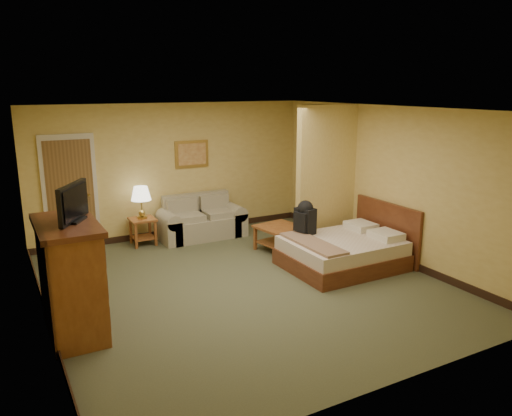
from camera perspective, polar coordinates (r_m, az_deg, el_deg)
floor at (r=7.60m, az=-1.38°, el=-8.75°), size 6.00×6.00×0.00m
ceiling at (r=7.02m, az=-1.51°, el=11.24°), size 6.00×6.00×0.00m
back_wall at (r=9.91m, az=-9.39°, el=4.26°), size 5.50×0.02×2.60m
left_wall at (r=6.47m, az=-23.68°, el=-1.84°), size 0.02×6.00×2.60m
right_wall at (r=8.77m, az=14.78°, el=2.75°), size 0.02×6.00×2.60m
partition at (r=9.09m, az=8.02°, el=3.45°), size 1.20×0.15×2.60m
door at (r=9.48m, az=-20.43°, el=1.49°), size 0.94×0.16×2.10m
baseboard at (r=10.18m, az=-9.10°, el=-2.64°), size 5.50×0.02×0.12m
loveseat at (r=9.87m, az=-6.25°, el=-1.79°), size 1.66×0.77×0.84m
side_table at (r=9.58m, az=-12.81°, el=-2.17°), size 0.46×0.46×0.51m
table_lamp at (r=9.42m, az=-13.02°, el=1.53°), size 0.37×0.37×0.61m
coffee_table at (r=9.01m, az=2.65°, el=-2.87°), size 0.82×0.82×0.46m
wall_picture at (r=9.98m, az=-7.34°, el=6.13°), size 0.69×0.04×0.54m
dresser at (r=6.36m, az=-20.40°, el=-7.50°), size 0.68×1.29×1.38m
tv at (r=6.12m, az=-20.18°, el=0.46°), size 0.43×0.65×0.45m
bed at (r=8.36m, az=10.17°, el=-4.84°), size 1.89×1.52×0.99m
backpack at (r=8.40m, az=5.65°, el=-0.94°), size 0.30×0.38×0.57m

